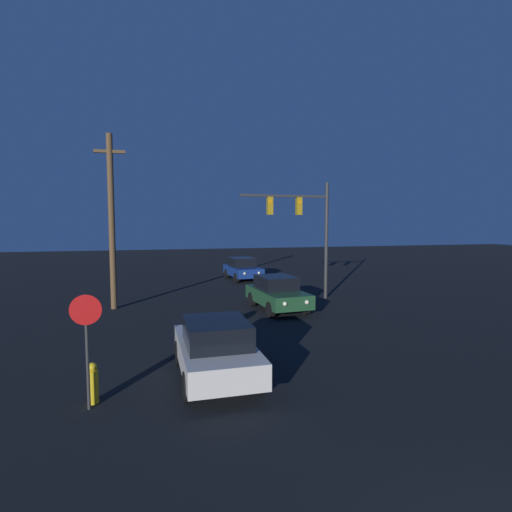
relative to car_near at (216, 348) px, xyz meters
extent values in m
cube|color=beige|center=(0.00, 0.05, -0.15)|extent=(1.85, 3.99, 0.61)
cube|color=black|center=(0.00, -0.15, 0.46)|extent=(1.56, 1.95, 0.60)
cylinder|color=black|center=(-0.85, 1.28, -0.46)|extent=(0.21, 0.69, 0.69)
cylinder|color=black|center=(0.83, 1.29, -0.46)|extent=(0.21, 0.69, 0.69)
cylinder|color=black|center=(-0.83, -1.19, -0.46)|extent=(0.21, 0.69, 0.69)
cylinder|color=black|center=(0.85, -1.17, -0.46)|extent=(0.21, 0.69, 0.69)
sphere|color=#F9EFC6|center=(-0.52, 2.05, -0.09)|extent=(0.18, 0.18, 0.18)
sphere|color=#F9EFC6|center=(0.49, 2.06, -0.09)|extent=(0.18, 0.18, 0.18)
cube|color=#1E4728|center=(4.07, 7.36, -0.15)|extent=(2.13, 4.10, 0.61)
cube|color=black|center=(4.06, 7.56, 0.46)|extent=(1.70, 2.05, 0.60)
cylinder|color=black|center=(5.01, 6.19, -0.46)|extent=(0.25, 0.70, 0.69)
cylinder|color=black|center=(3.33, 6.06, -0.46)|extent=(0.25, 0.70, 0.69)
cylinder|color=black|center=(4.81, 8.65, -0.46)|extent=(0.25, 0.70, 0.69)
cylinder|color=black|center=(3.14, 8.52, -0.46)|extent=(0.25, 0.70, 0.69)
sphere|color=#F9EFC6|center=(4.73, 5.40, -0.09)|extent=(0.18, 0.18, 0.18)
sphere|color=#F9EFC6|center=(3.73, 5.32, -0.09)|extent=(0.18, 0.18, 0.18)
cube|color=navy|center=(4.74, 17.39, -0.15)|extent=(2.13, 4.10, 0.61)
cube|color=black|center=(4.73, 17.59, 0.46)|extent=(1.70, 2.05, 0.60)
cylinder|color=black|center=(5.68, 16.23, -0.46)|extent=(0.25, 0.70, 0.69)
cylinder|color=black|center=(4.00, 16.10, -0.46)|extent=(0.25, 0.70, 0.69)
cylinder|color=black|center=(5.48, 18.68, -0.46)|extent=(0.25, 0.70, 0.69)
cylinder|color=black|center=(3.81, 18.55, -0.46)|extent=(0.25, 0.70, 0.69)
sphere|color=#F9EFC6|center=(5.40, 15.43, -0.09)|extent=(0.18, 0.18, 0.18)
sphere|color=#F9EFC6|center=(4.40, 15.35, -0.09)|extent=(0.18, 0.18, 0.18)
cylinder|color=#2D2D2D|center=(7.48, 9.49, 2.27)|extent=(0.18, 0.18, 6.15)
cube|color=#2D2D2D|center=(5.12, 9.49, 4.61)|extent=(4.71, 0.12, 0.12)
cube|color=#A57F14|center=(5.91, 9.49, 4.10)|extent=(0.28, 0.28, 0.90)
cylinder|color=orange|center=(5.91, 9.34, 4.30)|extent=(0.20, 0.02, 0.20)
cube|color=#A57F14|center=(4.34, 9.49, 4.10)|extent=(0.28, 0.28, 0.90)
cylinder|color=orange|center=(4.34, 9.34, 4.30)|extent=(0.20, 0.02, 0.20)
cylinder|color=#2D2D2D|center=(-2.94, -1.00, 0.46)|extent=(0.07, 0.07, 2.52)
cylinder|color=red|center=(-2.94, -1.02, 1.39)|extent=(0.65, 0.03, 0.65)
cylinder|color=brown|center=(-3.28, 9.64, 3.25)|extent=(0.28, 0.28, 8.10)
cube|color=brown|center=(-3.28, 9.64, 6.49)|extent=(1.37, 0.14, 0.14)
cylinder|color=gold|center=(-2.89, -0.71, -0.43)|extent=(0.24, 0.24, 0.75)
sphere|color=gold|center=(-2.89, -0.71, 0.02)|extent=(0.22, 0.22, 0.22)
camera|label=1|loc=(-1.59, -10.00, 3.23)|focal=28.00mm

